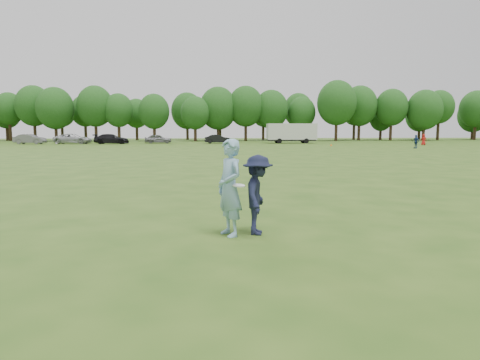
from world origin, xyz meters
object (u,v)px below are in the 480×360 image
at_px(car_c, 73,139).
at_px(car_e, 158,139).
at_px(defender, 258,195).
at_px(car_f, 218,139).
at_px(car_d, 111,139).
at_px(field_cone, 331,145).
at_px(cargo_trailer, 291,132).
at_px(thrower, 230,188).
at_px(player_far_b, 416,142).
at_px(car_b, 30,139).
at_px(player_far_c, 424,140).

bearing_deg(car_c, car_e, -84.69).
bearing_deg(car_e, defender, -179.39).
bearing_deg(car_e, car_f, -104.96).
distance_m(car_d, field_cone, 33.57).
bearing_deg(car_d, cargo_trailer, -86.54).
bearing_deg(thrower, car_e, 162.87).
bearing_deg(player_far_b, car_e, -141.68).
bearing_deg(thrower, player_far_b, 123.85).
distance_m(car_f, cargo_trailer, 12.12).
relative_size(thrower, player_far_b, 1.29).
bearing_deg(car_b, cargo_trailer, -83.28).
relative_size(defender, field_cone, 5.89).
xyz_separation_m(thrower, car_f, (1.75, 59.52, -0.35)).
bearing_deg(cargo_trailer, car_b, -179.12).
distance_m(car_d, car_e, 7.19).
bearing_deg(car_c, field_cone, -104.29).
height_order(car_d, field_cone, car_d).
distance_m(player_far_b, car_e, 38.60).
bearing_deg(defender, car_e, 19.45).
relative_size(player_far_b, field_cone, 5.45).
bearing_deg(player_far_c, thrower, 87.11).
bearing_deg(car_d, player_far_b, -113.97).
bearing_deg(player_far_b, field_cone, -157.16).
bearing_deg(cargo_trailer, player_far_b, -60.90).
bearing_deg(cargo_trailer, car_e, 178.50).
bearing_deg(car_f, cargo_trailer, -86.55).
xyz_separation_m(thrower, cargo_trailer, (13.80, 60.24, 0.72)).
xyz_separation_m(player_far_c, car_e, (-38.69, 11.10, -0.08)).
distance_m(car_e, car_f, 9.71).
bearing_deg(defender, cargo_trailer, -0.88).
bearing_deg(player_far_c, field_cone, 32.35).
height_order(defender, field_cone, defender).
height_order(player_far_c, car_f, player_far_c).
relative_size(car_e, car_f, 1.00).
distance_m(player_far_c, car_f, 30.68).
xyz_separation_m(car_b, cargo_trailer, (41.12, 0.63, 1.01)).
relative_size(player_far_b, car_b, 0.35).
bearing_deg(car_e, cargo_trailer, -98.86).
distance_m(field_cone, cargo_trailer, 11.93).
distance_m(player_far_c, car_e, 40.25).
height_order(car_d, car_f, car_d).
relative_size(car_e, field_cone, 14.36).
distance_m(thrower, car_f, 59.55).
bearing_deg(car_c, player_far_c, -99.20).
bearing_deg(player_far_b, player_far_c, 127.83).
bearing_deg(car_f, player_far_b, -129.60).
xyz_separation_m(defender, player_far_c, (30.19, 49.63, -0.07)).
bearing_deg(player_far_b, car_c, -132.97).
height_order(thrower, player_far_c, thrower).
distance_m(car_d, car_f, 16.64).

